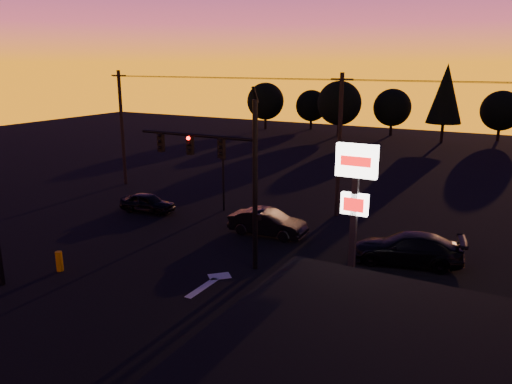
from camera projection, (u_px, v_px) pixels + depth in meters
ground at (179, 294)px, 21.25m from camera, size 120.00×120.00×0.00m
lane_arrow at (211, 282)px, 22.43m from camera, size 1.20×3.10×0.01m
traffic_signal_mast at (225, 164)px, 23.44m from camera, size 6.79×0.52×8.58m
secondary_signal at (223, 168)px, 32.60m from camera, size 0.30×0.31×4.35m
pylon_sign at (355, 196)px, 18.03m from camera, size 1.50×0.28×6.80m
utility_pole_0 at (122, 127)px, 39.40m from camera, size 1.40×0.26×9.00m
utility_pole_1 at (339, 145)px, 31.05m from camera, size 1.40×0.26×9.00m
power_wires at (342, 80)px, 30.05m from camera, size 36.00×1.22×0.07m
bollard at (59, 261)px, 23.55m from camera, size 0.32×0.32×0.96m
tree_0 at (266, 101)px, 72.89m from camera, size 5.36×5.36×6.74m
tree_1 at (311, 106)px, 72.81m from camera, size 4.54×4.54×5.71m
tree_2 at (339, 103)px, 65.54m from camera, size 5.77×5.78×7.26m
tree_3 at (392, 108)px, 66.32m from camera, size 4.95×4.95×6.22m
tree_4 at (446, 94)px, 59.97m from camera, size 4.18×4.18×9.50m
tree_5 at (501, 111)px, 61.98m from camera, size 4.95×4.95×6.22m
car_left at (148, 203)px, 32.82m from camera, size 3.86×1.96×1.26m
car_mid at (268, 223)px, 28.40m from camera, size 4.53×1.73×1.47m
car_right at (407, 248)px, 24.37m from camera, size 5.65×3.24×1.54m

